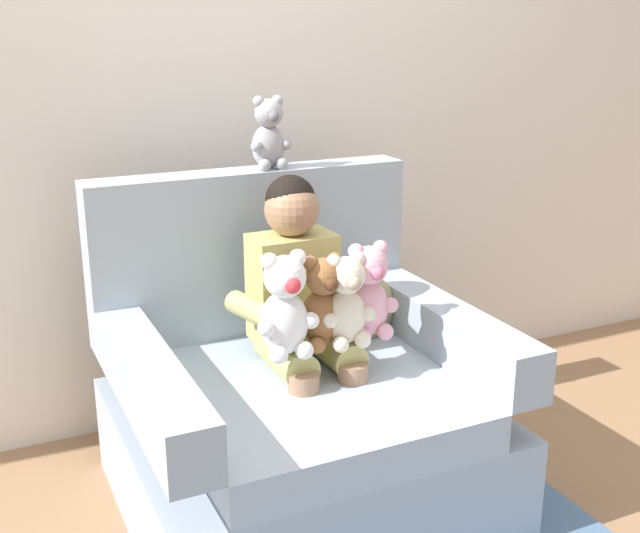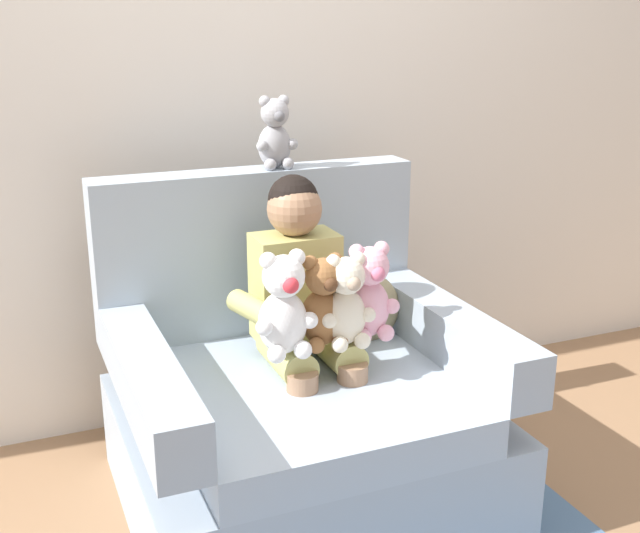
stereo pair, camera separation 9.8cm
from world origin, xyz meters
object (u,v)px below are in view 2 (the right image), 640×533
object	(u,v)px
plush_pink	(369,294)
plush_grey_on_backrest	(275,135)
armchair	(298,407)
plush_cream	(346,303)
plush_brown	(323,304)
throw_pillow	(362,309)
plush_white	(284,307)
seated_child	(303,297)

from	to	relation	value
plush_pink	plush_grey_on_backrest	xyz separation A→B (m)	(-0.12, 0.47, 0.42)
armchair	plush_cream	size ratio (longest dim) A/B	3.85
armchair	plush_brown	size ratio (longest dim) A/B	3.87
plush_brown	plush_pink	xyz separation A→B (m)	(0.15, 0.01, 0.01)
armchair	plush_grey_on_backrest	distance (m)	0.88
plush_cream	throw_pillow	distance (m)	0.36
armchair	plush_white	world-z (taller)	armchair
plush_cream	plush_brown	bearing A→B (deg)	145.12
seated_child	plush_cream	world-z (taller)	seated_child
armchair	plush_cream	world-z (taller)	armchair
throw_pillow	armchair	bearing A→B (deg)	-154.66
plush_pink	plush_white	bearing A→B (deg)	176.30
plush_brown	plush_grey_on_backrest	xyz separation A→B (m)	(0.03, 0.48, 0.42)
armchair	plush_cream	bearing A→B (deg)	-53.13
armchair	plush_pink	world-z (taller)	armchair
plush_white	plush_grey_on_backrest	bearing A→B (deg)	82.45
plush_pink	armchair	bearing A→B (deg)	142.17
seated_child	plush_cream	bearing A→B (deg)	-70.33
plush_brown	throw_pillow	distance (m)	0.38
plush_cream	plush_grey_on_backrest	size ratio (longest dim) A/B	1.18
seated_child	plush_cream	distance (m)	0.19
throw_pillow	plush_brown	bearing A→B (deg)	-134.72
plush_cream	plush_pink	world-z (taller)	plush_pink
seated_child	plush_pink	distance (m)	0.21
plush_pink	throw_pillow	distance (m)	0.30
seated_child	plush_brown	bearing A→B (deg)	-89.92
seated_child	plush_grey_on_backrest	xyz separation A→B (m)	(0.03, 0.33, 0.45)
plush_pink	throw_pillow	bearing A→B (deg)	60.26
armchair	plush_pink	xyz separation A→B (m)	(0.19, -0.11, 0.39)
plush_grey_on_backrest	throw_pillow	bearing A→B (deg)	-62.97
plush_pink	plush_grey_on_backrest	size ratio (longest dim) A/B	1.24
plush_pink	throw_pillow	size ratio (longest dim) A/B	1.15
armchair	plush_white	bearing A→B (deg)	-124.45
plush_brown	throw_pillow	bearing A→B (deg)	26.80
armchair	plush_grey_on_backrest	bearing A→B (deg)	79.24
seated_child	throw_pillow	world-z (taller)	seated_child
plush_cream	plush_white	distance (m)	0.19
plush_brown	plush_pink	world-z (taller)	plush_pink
plush_pink	plush_brown	bearing A→B (deg)	174.11
armchair	plush_cream	distance (m)	0.41
armchair	plush_pink	bearing A→B (deg)	-29.85
seated_child	plush_brown	size ratio (longest dim) A/B	2.92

